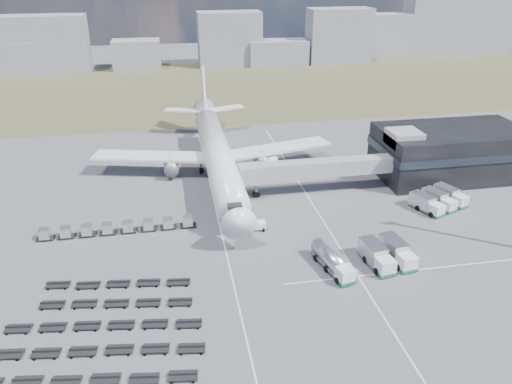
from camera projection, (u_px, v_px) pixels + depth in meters
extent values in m
plane|color=#565659|center=(240.00, 257.00, 76.60)|extent=(420.00, 420.00, 0.00)
cube|color=brown|center=(193.00, 88.00, 174.38)|extent=(420.00, 90.00, 0.01)
cube|color=silver|center=(224.00, 242.00, 80.73)|extent=(0.25, 110.00, 0.01)
cube|color=silver|center=(330.00, 232.00, 83.62)|extent=(0.25, 110.00, 0.01)
cube|color=silver|center=(416.00, 270.00, 73.51)|extent=(40.00, 0.25, 0.01)
cube|color=black|center=(451.00, 152.00, 103.50)|extent=(30.00, 16.00, 10.00)
cube|color=#262D38|center=(452.00, 147.00, 102.99)|extent=(30.40, 16.40, 1.60)
cube|color=#939399|center=(404.00, 138.00, 97.87)|extent=(6.00, 6.00, 3.00)
cube|color=#939399|center=(317.00, 168.00, 95.55)|extent=(29.80, 3.00, 3.00)
cube|color=#939399|center=(249.00, 174.00, 92.95)|extent=(4.00, 3.60, 3.40)
cylinder|color=slate|center=(256.00, 185.00, 94.73)|extent=(0.70, 0.70, 5.10)
cylinder|color=black|center=(256.00, 195.00, 95.63)|extent=(1.40, 0.90, 1.40)
cylinder|color=white|center=(218.00, 155.00, 101.00)|extent=(5.60, 48.00, 5.60)
cone|color=white|center=(237.00, 216.00, 77.44)|extent=(5.60, 5.00, 5.60)
cone|color=white|center=(206.00, 113.00, 125.55)|extent=(5.60, 8.00, 5.60)
cube|color=black|center=(235.00, 206.00, 78.88)|extent=(2.20, 2.00, 0.80)
cube|color=white|center=(153.00, 156.00, 103.87)|extent=(25.59, 11.38, 0.50)
cube|color=white|center=(275.00, 149.00, 108.05)|extent=(25.59, 11.38, 0.50)
cylinder|color=slate|center=(171.00, 166.00, 103.38)|extent=(3.00, 5.00, 3.00)
cylinder|color=slate|center=(261.00, 160.00, 106.44)|extent=(3.00, 5.00, 3.00)
cube|color=white|center=(183.00, 110.00, 126.27)|extent=(9.49, 5.63, 0.35)
cube|color=white|center=(226.00, 108.00, 128.04)|extent=(9.49, 5.63, 0.35)
cube|color=white|center=(204.00, 88.00, 125.77)|extent=(0.50, 9.06, 11.45)
cylinder|color=slate|center=(232.00, 222.00, 84.07)|extent=(0.50, 0.50, 2.50)
cylinder|color=slate|center=(201.00, 168.00, 105.78)|extent=(0.60, 0.60, 2.50)
cylinder|color=slate|center=(231.00, 166.00, 106.81)|extent=(0.60, 0.60, 2.50)
cylinder|color=black|center=(232.00, 226.00, 84.39)|extent=(0.50, 1.20, 1.20)
cube|color=gray|center=(41.00, 44.00, 193.69)|extent=(35.29, 12.00, 21.52)
cube|color=gray|center=(137.00, 55.00, 201.79)|extent=(18.87, 12.00, 11.40)
cube|color=gray|center=(229.00, 39.00, 206.14)|extent=(25.83, 12.00, 21.50)
cube|color=gray|center=(277.00, 52.00, 210.23)|extent=(24.78, 12.00, 10.03)
cube|color=gray|center=(339.00, 36.00, 211.56)|extent=(26.52, 12.00, 22.30)
cube|color=gray|center=(399.00, 35.00, 228.05)|extent=(33.36, 12.00, 18.47)
cube|color=gray|center=(457.00, 26.00, 231.20)|extent=(50.27, 12.00, 24.83)
cube|color=white|center=(345.00, 275.00, 70.07)|extent=(2.66, 2.66, 2.14)
cube|color=#136B4E|center=(344.00, 280.00, 70.43)|extent=(2.77, 2.77, 0.46)
cylinder|color=silver|center=(329.00, 256.00, 73.68)|extent=(3.78, 7.30, 2.32)
cube|color=slate|center=(328.00, 262.00, 74.14)|extent=(3.69, 7.28, 0.33)
cylinder|color=black|center=(333.00, 268.00, 73.08)|extent=(2.58, 1.52, 1.02)
cube|color=white|center=(257.00, 226.00, 84.06)|extent=(3.16, 1.91, 1.40)
cube|color=white|center=(271.00, 163.00, 106.53)|extent=(3.35, 6.85, 3.08)
cube|color=#136B4E|center=(271.00, 169.00, 107.08)|extent=(3.47, 6.97, 0.49)
cube|color=white|center=(385.00, 266.00, 71.92)|extent=(2.71, 2.62, 2.32)
cube|color=#136B4E|center=(384.00, 272.00, 72.31)|extent=(2.83, 2.73, 0.48)
cube|color=silver|center=(373.00, 251.00, 74.92)|extent=(3.14, 5.14, 2.74)
cube|color=white|center=(407.00, 262.00, 72.90)|extent=(2.71, 2.62, 2.32)
cube|color=#136B4E|center=(406.00, 267.00, 73.29)|extent=(2.83, 2.73, 0.48)
cube|color=silver|center=(393.00, 247.00, 75.90)|extent=(3.14, 5.14, 2.74)
cube|color=white|center=(437.00, 210.00, 88.17)|extent=(2.82, 2.77, 2.10)
cube|color=#136B4E|center=(436.00, 214.00, 88.52)|extent=(2.94, 2.89, 0.43)
cube|color=silver|center=(422.00, 201.00, 90.56)|extent=(3.76, 4.93, 2.48)
cube|color=white|center=(449.00, 206.00, 89.73)|extent=(2.82, 2.77, 2.10)
cube|color=#136B4E|center=(448.00, 209.00, 90.08)|extent=(2.94, 2.89, 0.43)
cube|color=silver|center=(434.00, 197.00, 92.12)|extent=(3.76, 4.93, 2.48)
cube|color=white|center=(460.00, 201.00, 91.29)|extent=(2.82, 2.77, 2.10)
cube|color=#136B4E|center=(460.00, 205.00, 91.64)|extent=(2.94, 2.89, 0.43)
cube|color=silver|center=(446.00, 193.00, 93.68)|extent=(3.76, 4.93, 2.48)
cube|color=black|center=(45.00, 238.00, 81.20)|extent=(2.70, 1.67, 0.19)
cube|color=silver|center=(44.00, 233.00, 80.82)|extent=(1.67, 1.67, 1.55)
cube|color=black|center=(67.00, 236.00, 81.75)|extent=(2.70, 1.67, 0.19)
cube|color=silver|center=(66.00, 232.00, 81.38)|extent=(1.67, 1.67, 1.55)
cube|color=black|center=(88.00, 234.00, 82.31)|extent=(2.70, 1.67, 0.19)
cube|color=silver|center=(87.00, 230.00, 81.93)|extent=(1.67, 1.67, 1.55)
cube|color=black|center=(108.00, 232.00, 82.86)|extent=(2.70, 1.67, 0.19)
cube|color=silver|center=(107.00, 228.00, 82.48)|extent=(1.67, 1.67, 1.55)
cube|color=black|center=(128.00, 231.00, 83.42)|extent=(2.70, 1.67, 0.19)
cube|color=silver|center=(128.00, 226.00, 83.04)|extent=(1.67, 1.67, 1.55)
cube|color=black|center=(149.00, 229.00, 83.97)|extent=(2.70, 1.67, 0.19)
cube|color=silver|center=(148.00, 224.00, 83.59)|extent=(1.67, 1.67, 1.55)
cube|color=black|center=(168.00, 227.00, 84.52)|extent=(2.70, 1.67, 0.19)
cube|color=silver|center=(168.00, 222.00, 84.15)|extent=(1.67, 1.67, 1.55)
cube|color=black|center=(188.00, 225.00, 85.08)|extent=(2.70, 1.67, 0.19)
cube|color=silver|center=(188.00, 221.00, 84.70)|extent=(1.67, 1.67, 1.55)
cube|color=black|center=(86.00, 379.00, 54.03)|extent=(25.16, 4.84, 0.76)
cube|color=black|center=(96.00, 350.00, 58.00)|extent=(25.16, 4.84, 0.76)
cube|color=black|center=(104.00, 325.00, 61.98)|extent=(25.16, 4.84, 0.76)
cube|color=black|center=(112.00, 303.00, 65.95)|extent=(21.00, 4.29, 0.76)
cube|color=black|center=(119.00, 283.00, 69.93)|extent=(21.00, 4.29, 0.76)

